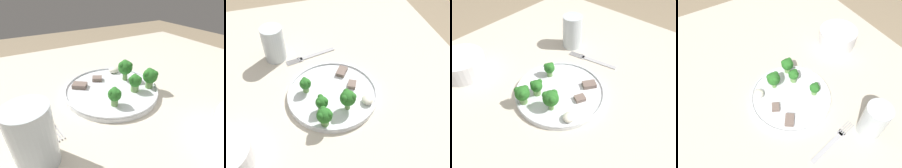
# 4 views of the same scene
# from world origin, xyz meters

# --- Properties ---
(table) EXTENTS (1.32, 1.05, 0.75)m
(table) POSITION_xyz_m (0.00, 0.00, 0.66)
(table) COLOR beige
(table) RESTS_ON ground_plane
(dinner_plate) EXTENTS (0.28, 0.28, 0.02)m
(dinner_plate) POSITION_xyz_m (0.04, -0.02, 0.76)
(dinner_plate) COLOR white
(dinner_plate) RESTS_ON table
(fork) EXTENTS (0.06, 0.19, 0.00)m
(fork) POSITION_xyz_m (0.25, 0.00, 0.75)
(fork) COLOR #B2B2B7
(fork) RESTS_ON table
(drinking_glass) EXTENTS (0.08, 0.08, 0.13)m
(drinking_glass) POSITION_xyz_m (0.28, 0.12, 0.80)
(drinking_glass) COLOR silver
(drinking_glass) RESTS_ON table
(broccoli_floret_near_rim_left) EXTENTS (0.05, 0.05, 0.07)m
(broccoli_floret_near_rim_left) POSITION_xyz_m (-0.03, -0.05, 0.80)
(broccoli_floret_near_rim_left) COLOR #709E56
(broccoli_floret_near_rim_left) RESTS_ON dinner_plate
(broccoli_floret_center_left) EXTENTS (0.05, 0.04, 0.06)m
(broccoli_floret_center_left) POSITION_xyz_m (-0.07, 0.03, 0.80)
(broccoli_floret_center_left) COLOR #709E56
(broccoli_floret_center_left) RESTS_ON dinner_plate
(broccoli_floret_back_left) EXTENTS (0.04, 0.04, 0.05)m
(broccoli_floret_back_left) POSITION_xyz_m (0.07, 0.05, 0.79)
(broccoli_floret_back_left) COLOR #709E56
(broccoli_floret_back_left) RESTS_ON dinner_plate
(broccoli_floret_front_left) EXTENTS (0.04, 0.04, 0.05)m
(broccoli_floret_front_left) POSITION_xyz_m (-0.01, 0.02, 0.79)
(broccoli_floret_front_left) COLOR #709E56
(broccoli_floret_front_left) RESTS_ON dinner_plate
(meat_slice_front_slice) EXTENTS (0.05, 0.05, 0.01)m
(meat_slice_front_slice) POSITION_xyz_m (0.12, -0.08, 0.77)
(meat_slice_front_slice) COLOR #756056
(meat_slice_front_slice) RESTS_ON dinner_plate
(meat_slice_middle_slice) EXTENTS (0.04, 0.04, 0.01)m
(meat_slice_middle_slice) POSITION_xyz_m (0.05, -0.09, 0.77)
(meat_slice_middle_slice) COLOR #756056
(meat_slice_middle_slice) RESTS_ON dinner_plate
(sauce_dollop) EXTENTS (0.04, 0.03, 0.02)m
(sauce_dollop) POSITION_xyz_m (-0.02, -0.12, 0.77)
(sauce_dollop) COLOR silver
(sauce_dollop) RESTS_ON dinner_plate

